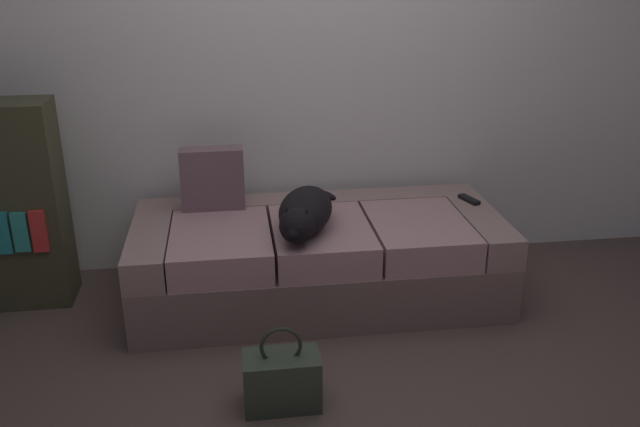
{
  "coord_description": "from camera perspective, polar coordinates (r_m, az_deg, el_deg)",
  "views": [
    {
      "loc": [
        -0.45,
        -2.32,
        1.81
      ],
      "look_at": [
        0.0,
        0.92,
        0.51
      ],
      "focal_mm": 37.84,
      "sensor_mm": 36.0,
      "label": 1
    }
  ],
  "objects": [
    {
      "name": "dog_dark",
      "position": [
        3.37,
        -1.33,
        0.07
      ],
      "size": [
        0.39,
        0.61,
        0.21
      ],
      "color": "black",
      "rests_on": "couch"
    },
    {
      "name": "ground_plane",
      "position": [
        2.98,
        2.54,
        -15.83
      ],
      "size": [
        10.0,
        10.0,
        0.0
      ],
      "primitive_type": "plane",
      "color": "#503F3A"
    },
    {
      "name": "couch",
      "position": [
        3.68,
        -0.11,
        -3.82
      ],
      "size": [
        1.96,
        0.88,
        0.46
      ],
      "color": "#7C5F5B",
      "rests_on": "ground"
    },
    {
      "name": "throw_pillow",
      "position": [
        3.72,
        -9.08,
        2.92
      ],
      "size": [
        0.34,
        0.12,
        0.34
      ],
      "primitive_type": "cube",
      "rotation": [
        0.0,
        0.0,
        0.01
      ],
      "color": "#735760",
      "rests_on": "couch"
    },
    {
      "name": "bookshelf",
      "position": [
        3.87,
        -24.91,
        0.56
      ],
      "size": [
        0.56,
        0.3,
        1.1
      ],
      "color": "#3E3D27",
      "rests_on": "ground"
    },
    {
      "name": "back_wall",
      "position": [
        3.9,
        -1.3,
        15.61
      ],
      "size": [
        6.4,
        0.1,
        2.8
      ],
      "primitive_type": "cube",
      "color": "silver",
      "rests_on": "ground"
    },
    {
      "name": "handbag",
      "position": [
        2.91,
        -3.25,
        -13.85
      ],
      "size": [
        0.32,
        0.18,
        0.38
      ],
      "color": "#333D2F",
      "rests_on": "ground"
    },
    {
      "name": "tv_remote",
      "position": [
        3.91,
        12.49,
        1.17
      ],
      "size": [
        0.09,
        0.16,
        0.02
      ],
      "primitive_type": "cube",
      "rotation": [
        0.0,
        0.0,
        0.33
      ],
      "color": "black",
      "rests_on": "couch"
    }
  ]
}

